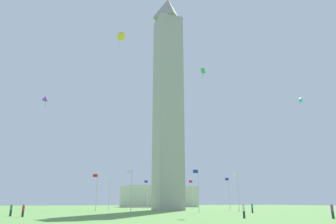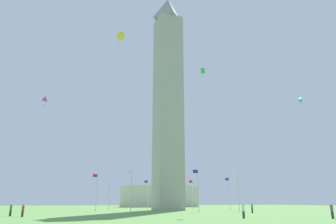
# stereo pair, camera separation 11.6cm
# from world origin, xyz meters

# --- Properties ---
(ground_plane) EXTENTS (260.00, 260.00, 0.00)m
(ground_plane) POSITION_xyz_m (0.00, 0.00, 0.00)
(ground_plane) COLOR #609347
(obelisk_monument) EXTENTS (6.32, 6.32, 57.50)m
(obelisk_monument) POSITION_xyz_m (0.00, 0.00, 28.75)
(obelisk_monument) COLOR #A8A399
(obelisk_monument) RESTS_ON ground
(flagpole_n) EXTENTS (1.12, 0.14, 8.03)m
(flagpole_n) POSITION_xyz_m (16.87, 0.00, 4.40)
(flagpole_n) COLOR silver
(flagpole_n) RESTS_ON ground
(flagpole_ne) EXTENTS (1.12, 0.14, 8.03)m
(flagpole_ne) POSITION_xyz_m (11.95, 11.89, 4.40)
(flagpole_ne) COLOR silver
(flagpole_ne) RESTS_ON ground
(flagpole_e) EXTENTS (1.12, 0.14, 8.03)m
(flagpole_e) POSITION_xyz_m (0.06, 16.81, 4.40)
(flagpole_e) COLOR silver
(flagpole_e) RESTS_ON ground
(flagpole_se) EXTENTS (1.12, 0.14, 8.03)m
(flagpole_se) POSITION_xyz_m (-11.83, 11.89, 4.40)
(flagpole_se) COLOR silver
(flagpole_se) RESTS_ON ground
(flagpole_s) EXTENTS (1.12, 0.14, 8.03)m
(flagpole_s) POSITION_xyz_m (-16.75, 0.00, 4.40)
(flagpole_s) COLOR silver
(flagpole_s) RESTS_ON ground
(flagpole_sw) EXTENTS (1.12, 0.14, 8.03)m
(flagpole_sw) POSITION_xyz_m (-11.83, -11.89, 4.40)
(flagpole_sw) COLOR silver
(flagpole_sw) RESTS_ON ground
(flagpole_w) EXTENTS (1.12, 0.14, 8.03)m
(flagpole_w) POSITION_xyz_m (0.06, -16.81, 4.40)
(flagpole_w) COLOR silver
(flagpole_w) RESTS_ON ground
(flagpole_nw) EXTENTS (1.12, 0.14, 8.03)m
(flagpole_nw) POSITION_xyz_m (11.95, -11.89, 4.40)
(flagpole_nw) COLOR silver
(flagpole_nw) RESTS_ON ground
(person_green_shirt) EXTENTS (0.32, 0.32, 1.67)m
(person_green_shirt) POSITION_xyz_m (31.46, 23.11, 0.83)
(person_green_shirt) COLOR #2D2D38
(person_green_shirt) RESTS_ON ground
(person_white_shirt) EXTENTS (0.32, 0.32, 1.67)m
(person_white_shirt) POSITION_xyz_m (4.35, 38.42, 0.83)
(person_white_shirt) COLOR #2D2D38
(person_white_shirt) RESTS_ON ground
(person_purple_shirt) EXTENTS (0.32, 0.32, 1.77)m
(person_purple_shirt) POSITION_xyz_m (-4.76, 43.11, 0.88)
(person_purple_shirt) COLOR #2D2D38
(person_purple_shirt) RESTS_ON ground
(person_teal_shirt) EXTENTS (0.32, 0.32, 1.70)m
(person_teal_shirt) POSITION_xyz_m (-7.82, 22.55, 0.84)
(person_teal_shirt) COLOR #2D2D38
(person_teal_shirt) RESTS_ON ground
(person_red_shirt) EXTENTS (0.32, 0.32, 1.61)m
(person_red_shirt) POSITION_xyz_m (29.77, 25.86, 0.80)
(person_red_shirt) COLOR #2D2D38
(person_red_shirt) RESTS_ON ground
(kite_purple_delta) EXTENTS (1.85, 1.71, 2.38)m
(kite_purple_delta) POSITION_xyz_m (29.19, 5.16, 22.39)
(kite_purple_delta) COLOR purple
(kite_cyan_box) EXTENTS (0.92, 0.71, 1.80)m
(kite_cyan_box) POSITION_xyz_m (-20.42, 24.06, 22.17)
(kite_cyan_box) COLOR #33C6D1
(kite_green_box) EXTENTS (1.04, 0.94, 2.16)m
(kite_green_box) POSITION_xyz_m (0.49, 21.27, 26.79)
(kite_green_box) COLOR green
(kite_yellow_delta) EXTENTS (2.37, 2.36, 3.08)m
(kite_yellow_delta) POSITION_xyz_m (18.23, 25.51, 28.76)
(kite_yellow_delta) COLOR yellow
(distant_building) EXTENTS (28.15, 17.19, 8.08)m
(distant_building) POSITION_xyz_m (-15.54, -53.81, 4.04)
(distant_building) COLOR beige
(distant_building) RESTS_ON ground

